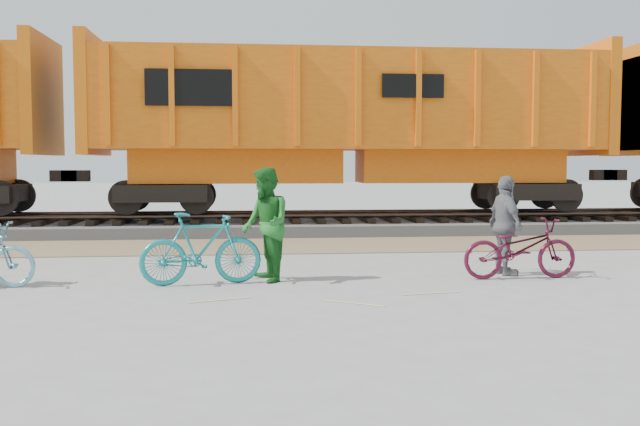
# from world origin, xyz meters

# --- Properties ---
(ground) EXTENTS (120.00, 120.00, 0.00)m
(ground) POSITION_xyz_m (0.00, 0.00, 0.00)
(ground) COLOR #9E9E99
(ground) RESTS_ON ground
(gravel_strip) EXTENTS (120.00, 3.00, 0.02)m
(gravel_strip) POSITION_xyz_m (0.00, 5.50, 0.01)
(gravel_strip) COLOR #856E52
(gravel_strip) RESTS_ON ground
(ballast_bed) EXTENTS (120.00, 4.00, 0.30)m
(ballast_bed) POSITION_xyz_m (0.00, 9.00, 0.15)
(ballast_bed) COLOR slate
(ballast_bed) RESTS_ON ground
(track) EXTENTS (120.00, 2.60, 0.24)m
(track) POSITION_xyz_m (0.00, 9.00, 0.47)
(track) COLOR black
(track) RESTS_ON ballast_bed
(hopper_car_center) EXTENTS (14.00, 3.13, 4.65)m
(hopper_car_center) POSITION_xyz_m (2.19, 9.00, 3.01)
(hopper_car_center) COLOR black
(hopper_car_center) RESTS_ON track
(bicycle_teal) EXTENTS (1.93, 0.81, 1.12)m
(bicycle_teal) POSITION_xyz_m (-1.33, 0.51, 0.56)
(bicycle_teal) COLOR teal
(bicycle_teal) RESTS_ON ground
(bicycle_maroon) EXTENTS (1.89, 0.70, 0.99)m
(bicycle_maroon) POSITION_xyz_m (3.78, 0.58, 0.49)
(bicycle_maroon) COLOR #4D0F24
(bicycle_maroon) RESTS_ON ground
(person_man) EXTENTS (0.91, 1.04, 1.82)m
(person_man) POSITION_xyz_m (-0.33, 0.71, 0.91)
(person_man) COLOR #1E6B23
(person_man) RESTS_ON ground
(person_woman) EXTENTS (0.53, 1.02, 1.67)m
(person_woman) POSITION_xyz_m (3.68, 0.98, 0.83)
(person_woman) COLOR slate
(person_woman) RESTS_ON ground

